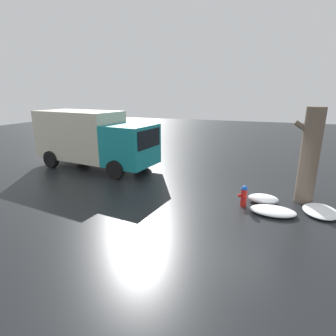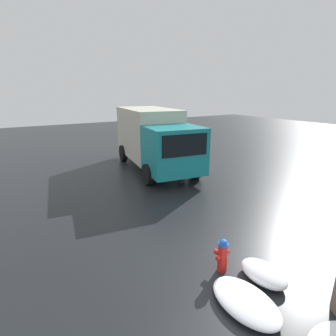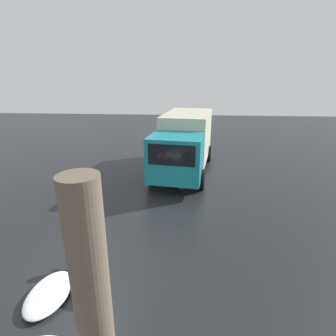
% 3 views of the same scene
% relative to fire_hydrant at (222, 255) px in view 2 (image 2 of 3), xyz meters
% --- Properties ---
extents(ground_plane, '(60.00, 60.00, 0.00)m').
position_rel_fire_hydrant_xyz_m(ground_plane, '(-0.00, -0.00, -0.40)').
color(ground_plane, black).
extents(fire_hydrant, '(0.32, 0.42, 0.77)m').
position_rel_fire_hydrant_xyz_m(fire_hydrant, '(0.00, 0.00, 0.00)').
color(fire_hydrant, red).
rests_on(fire_hydrant, ground_plane).
extents(delivery_truck, '(6.86, 3.25, 2.96)m').
position_rel_fire_hydrant_xyz_m(delivery_truck, '(7.96, -2.57, 1.21)').
color(delivery_truck, teal).
rests_on(delivery_truck, ground_plane).
extents(pedestrian, '(0.39, 0.39, 1.80)m').
position_rel_fire_hydrant_xyz_m(pedestrian, '(5.34, -2.49, 0.59)').
color(pedestrian, '#23232D').
rests_on(pedestrian, ground_plane).
extents(snow_pile_by_hydrant, '(1.06, 0.69, 0.31)m').
position_rel_fire_hydrant_xyz_m(snow_pile_by_hydrant, '(-0.67, -0.55, -0.24)').
color(snow_pile_by_hydrant, white).
rests_on(snow_pile_by_hydrant, ground_plane).
extents(snow_pile_curbside, '(1.45, 0.91, 0.21)m').
position_rel_fire_hydrant_xyz_m(snow_pile_curbside, '(-0.98, 0.31, -0.29)').
color(snow_pile_curbside, white).
rests_on(snow_pile_curbside, ground_plane).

